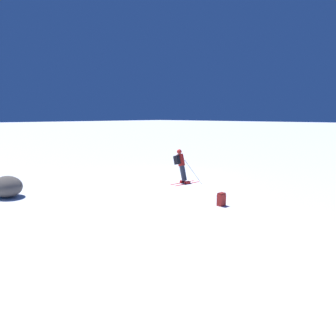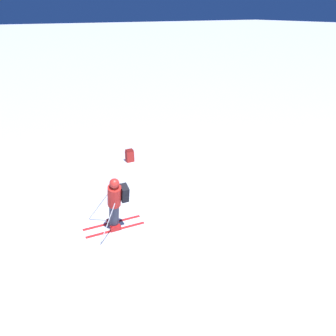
# 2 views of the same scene
# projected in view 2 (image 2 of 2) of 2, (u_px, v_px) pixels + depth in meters

# --- Properties ---
(ground_plane) EXTENTS (300.00, 300.00, 0.00)m
(ground_plane) POSITION_uv_depth(u_px,v_px,m) (138.00, 258.00, 7.85)
(ground_plane) COLOR white
(skier) EXTENTS (1.31, 1.67, 1.73)m
(skier) POSITION_uv_depth(u_px,v_px,m) (115.00, 202.00, 8.38)
(skier) COLOR red
(skier) RESTS_ON ground
(spare_backpack) EXTENTS (0.23, 0.31, 0.50)m
(spare_backpack) POSITION_uv_depth(u_px,v_px,m) (130.00, 156.00, 12.75)
(spare_backpack) COLOR #AD231E
(spare_backpack) RESTS_ON ground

